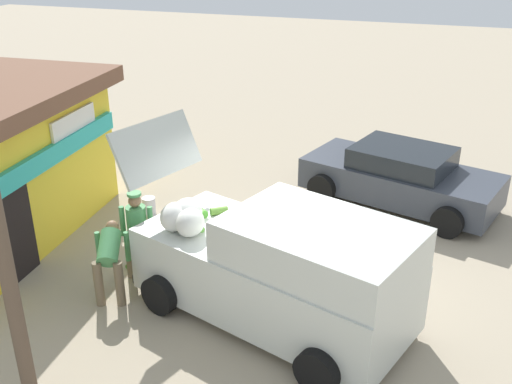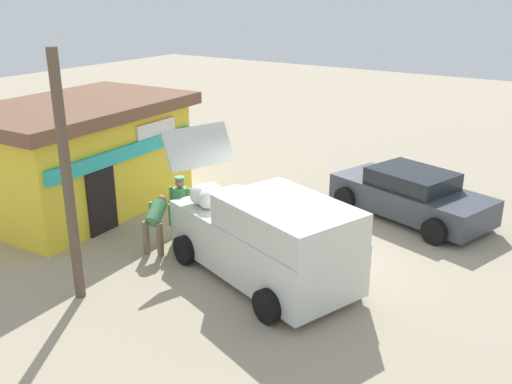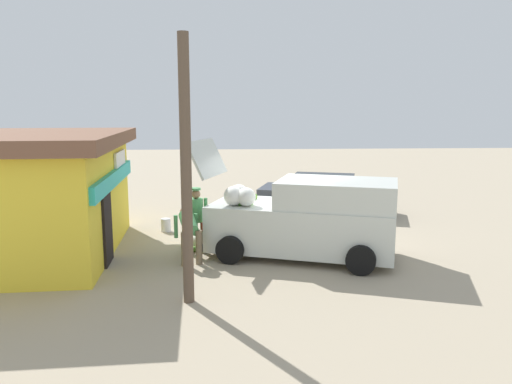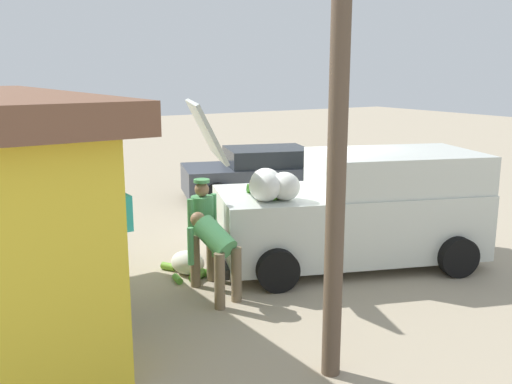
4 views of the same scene
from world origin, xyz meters
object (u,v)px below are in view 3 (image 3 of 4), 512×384
(storefront_bar, at_px, (43,193))
(delivery_van, at_px, (308,218))
(unloaded_banana_pile, at_px, (196,242))
(customer_bending, at_px, (189,229))
(vendor_standing, at_px, (196,216))
(parked_sedan, at_px, (323,195))
(paint_bucket, at_px, (166,225))

(storefront_bar, relative_size, delivery_van, 1.19)
(unloaded_banana_pile, bearing_deg, customer_bending, 175.76)
(storefront_bar, relative_size, unloaded_banana_pile, 6.52)
(delivery_van, distance_m, vendor_standing, 2.70)
(customer_bending, xyz_separation_m, unloaded_banana_pile, (1.19, -0.09, -0.62))
(vendor_standing, bearing_deg, parked_sedan, -41.29)
(delivery_van, bearing_deg, customer_bending, 95.72)
(storefront_bar, distance_m, customer_bending, 3.75)
(vendor_standing, height_order, customer_bending, vendor_standing)
(storefront_bar, xyz_separation_m, paint_bucket, (2.06, -2.67, -1.33))
(storefront_bar, bearing_deg, paint_bucket, -52.32)
(storefront_bar, bearing_deg, vendor_standing, -93.49)
(unloaded_banana_pile, relative_size, paint_bucket, 2.45)
(storefront_bar, distance_m, unloaded_banana_pile, 3.90)
(parked_sedan, distance_m, unloaded_banana_pile, 5.77)
(vendor_standing, bearing_deg, unloaded_banana_pile, 5.23)
(storefront_bar, height_order, parked_sedan, storefront_bar)
(parked_sedan, xyz_separation_m, vendor_standing, (-4.56, 4.01, 0.32))
(storefront_bar, distance_m, vendor_standing, 3.74)
(customer_bending, height_order, unloaded_banana_pile, customer_bending)
(unloaded_banana_pile, xyz_separation_m, paint_bucket, (1.81, 0.98, 0.02))
(storefront_bar, bearing_deg, parked_sedan, -60.60)
(delivery_van, xyz_separation_m, unloaded_banana_pile, (0.91, 2.71, -0.78))
(vendor_standing, distance_m, paint_bucket, 2.61)
(customer_bending, distance_m, paint_bucket, 3.19)
(parked_sedan, height_order, unloaded_banana_pile, parked_sedan)
(parked_sedan, distance_m, customer_bending, 6.71)
(customer_bending, bearing_deg, delivery_van, -84.28)
(delivery_van, bearing_deg, storefront_bar, 84.07)
(storefront_bar, height_order, unloaded_banana_pile, storefront_bar)
(vendor_standing, xyz_separation_m, paint_bucket, (2.28, 1.03, -0.74))
(delivery_van, relative_size, customer_bending, 4.10)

